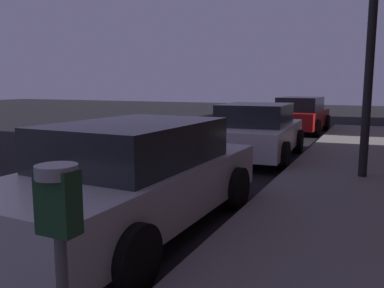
# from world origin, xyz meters

# --- Properties ---
(parking_meter) EXTENTS (0.19, 0.19, 1.40)m
(parking_meter) POSITION_xyz_m (4.40, 0.60, 1.21)
(parking_meter) COLOR #59595B
(parking_meter) RESTS_ON sidewalk
(car_silver) EXTENTS (2.12, 4.43, 1.43)m
(car_silver) POSITION_xyz_m (2.85, 3.56, 0.72)
(car_silver) COLOR #B7B7BF
(car_silver) RESTS_ON ground
(car_white) EXTENTS (2.24, 4.21, 1.43)m
(car_white) POSITION_xyz_m (2.85, 9.23, 0.71)
(car_white) COLOR silver
(car_white) RESTS_ON ground
(car_red) EXTENTS (2.05, 4.13, 1.43)m
(car_red) POSITION_xyz_m (2.85, 15.64, 0.72)
(car_red) COLOR maroon
(car_red) RESTS_ON ground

